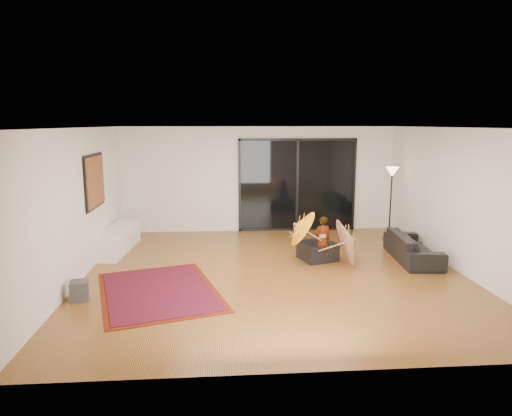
{
  "coord_description": "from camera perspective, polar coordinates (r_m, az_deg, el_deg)",
  "views": [
    {
      "loc": [
        -0.97,
        -8.17,
        2.78
      ],
      "look_at": [
        -0.28,
        0.81,
        1.1
      ],
      "focal_mm": 32.0,
      "sensor_mm": 36.0,
      "label": 1
    }
  ],
  "objects": [
    {
      "name": "media_console",
      "position": [
        10.5,
        -16.83,
        -3.77
      ],
      "size": [
        0.63,
        1.92,
        0.53
      ],
      "primitive_type": "cube",
      "rotation": [
        0.0,
        0.0,
        -0.08
      ],
      "color": "white",
      "rests_on": "floor"
    },
    {
      "name": "parasol_orange",
      "position": [
        9.03,
        5.0,
        -2.57
      ],
      "size": [
        0.57,
        0.78,
        0.86
      ],
      "rotation": [
        0.0,
        -0.99,
        0.0
      ],
      "color": "orange",
      "rests_on": "child"
    },
    {
      "name": "wall_left",
      "position": [
        8.67,
        -21.29,
        0.35
      ],
      "size": [
        0.0,
        7.0,
        7.0
      ],
      "primitive_type": "plane",
      "rotation": [
        1.57,
        0.0,
        1.57
      ],
      "color": "silver",
      "rests_on": "floor"
    },
    {
      "name": "ottoman",
      "position": [
        9.53,
        7.69,
        -5.32
      ],
      "size": [
        0.82,
        0.82,
        0.37
      ],
      "primitive_type": "cube",
      "rotation": [
        0.0,
        0.0,
        0.32
      ],
      "color": "black",
      "rests_on": "floor"
    },
    {
      "name": "sofa",
      "position": [
        9.95,
        19.02,
        -4.63
      ],
      "size": [
        0.88,
        1.91,
        0.54
      ],
      "primitive_type": "imported",
      "rotation": [
        0.0,
        0.0,
        1.48
      ],
      "color": "black",
      "rests_on": "floor"
    },
    {
      "name": "parasol_white",
      "position": [
        9.25,
        12.14,
        -3.92
      ],
      "size": [
        0.53,
        0.96,
        0.97
      ],
      "rotation": [
        0.0,
        1.26,
        0.0
      ],
      "color": "silver",
      "rests_on": "floor"
    },
    {
      "name": "painting",
      "position": [
        9.57,
        -19.5,
        3.18
      ],
      "size": [
        0.04,
        1.28,
        1.08
      ],
      "color": "black",
      "rests_on": "wall_left"
    },
    {
      "name": "speaker",
      "position": [
        7.89,
        -21.22,
        -9.59
      ],
      "size": [
        0.32,
        0.32,
        0.31
      ],
      "primitive_type": "cube",
      "rotation": [
        0.0,
        0.0,
        0.21
      ],
      "color": "#424244",
      "rests_on": "floor"
    },
    {
      "name": "sliding_door",
      "position": [
        11.91,
        5.17,
        2.89
      ],
      "size": [
        3.06,
        0.07,
        2.4
      ],
      "color": "black",
      "rests_on": "wall_back"
    },
    {
      "name": "wall_right",
      "position": [
        9.42,
        23.99,
        0.92
      ],
      "size": [
        0.0,
        7.0,
        7.0
      ],
      "primitive_type": "plane",
      "rotation": [
        1.57,
        0.0,
        -1.57
      ],
      "color": "silver",
      "rests_on": "floor"
    },
    {
      "name": "floor",
      "position": [
        8.68,
        2.27,
        -8.11
      ],
      "size": [
        7.0,
        7.0,
        0.0
      ],
      "primitive_type": "plane",
      "color": "#905C27",
      "rests_on": "ground"
    },
    {
      "name": "wall_back",
      "position": [
        11.8,
        0.36,
        3.6
      ],
      "size": [
        7.0,
        0.0,
        7.0
      ],
      "primitive_type": "plane",
      "rotation": [
        1.57,
        0.0,
        0.0
      ],
      "color": "silver",
      "rests_on": "floor"
    },
    {
      "name": "persian_rug",
      "position": [
        7.93,
        -12.05,
        -10.11
      ],
      "size": [
        2.49,
        2.98,
        0.02
      ],
      "rotation": [
        0.0,
        0.0,
        0.28
      ],
      "color": "#5C1707",
      "rests_on": "floor"
    },
    {
      "name": "ceiling",
      "position": [
        8.23,
        2.4,
        10.0
      ],
      "size": [
        7.0,
        7.0,
        0.0
      ],
      "primitive_type": "plane",
      "rotation": [
        3.14,
        0.0,
        0.0
      ],
      "color": "white",
      "rests_on": "wall_back"
    },
    {
      "name": "child",
      "position": [
        9.24,
        8.29,
        -3.96
      ],
      "size": [
        0.39,
        0.29,
        0.96
      ],
      "primitive_type": "imported",
      "rotation": [
        0.0,
        0.0,
        3.34
      ],
      "color": "#999999",
      "rests_on": "floor"
    },
    {
      "name": "wall_front",
      "position": [
        4.98,
        7.04,
        -6.18
      ],
      "size": [
        7.0,
        0.0,
        7.0
      ],
      "primitive_type": "plane",
      "rotation": [
        -1.57,
        0.0,
        0.0
      ],
      "color": "silver",
      "rests_on": "floor"
    },
    {
      "name": "floor_lamp",
      "position": [
        11.4,
        16.59,
        3.09
      ],
      "size": [
        0.3,
        0.3,
        1.75
      ],
      "color": "black",
      "rests_on": "floor"
    }
  ]
}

